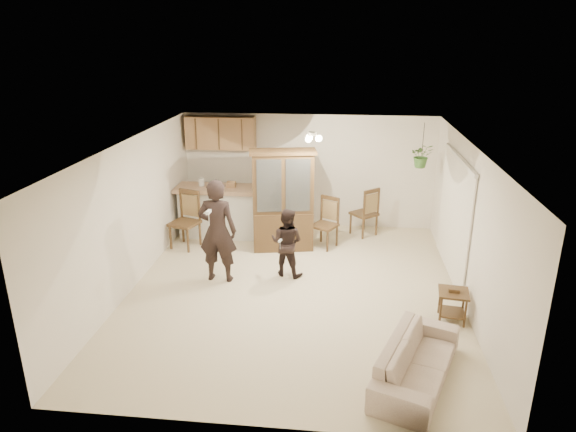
# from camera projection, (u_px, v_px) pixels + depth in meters

# --- Properties ---
(floor) EXTENTS (6.50, 6.50, 0.00)m
(floor) POSITION_uv_depth(u_px,v_px,m) (294.00, 290.00, 8.73)
(floor) COLOR beige
(floor) RESTS_ON ground
(ceiling) EXTENTS (5.50, 6.50, 0.02)m
(ceiling) POSITION_uv_depth(u_px,v_px,m) (294.00, 145.00, 7.89)
(ceiling) COLOR silver
(ceiling) RESTS_ON wall_back
(wall_back) EXTENTS (5.50, 0.02, 2.50)m
(wall_back) POSITION_uv_depth(u_px,v_px,m) (308.00, 171.00, 11.36)
(wall_back) COLOR silver
(wall_back) RESTS_ON ground
(wall_front) EXTENTS (5.50, 0.02, 2.50)m
(wall_front) POSITION_uv_depth(u_px,v_px,m) (263.00, 329.00, 5.26)
(wall_front) COLOR silver
(wall_front) RESTS_ON ground
(wall_left) EXTENTS (0.02, 6.50, 2.50)m
(wall_left) POSITION_uv_depth(u_px,v_px,m) (131.00, 215.00, 8.59)
(wall_left) COLOR silver
(wall_left) RESTS_ON ground
(wall_right) EXTENTS (0.02, 6.50, 2.50)m
(wall_right) POSITION_uv_depth(u_px,v_px,m) (469.00, 228.00, 8.03)
(wall_right) COLOR silver
(wall_right) RESTS_ON ground
(breakfast_bar) EXTENTS (1.60, 0.55, 1.00)m
(breakfast_bar) POSITION_uv_depth(u_px,v_px,m) (219.00, 213.00, 10.95)
(breakfast_bar) COLOR silver
(breakfast_bar) RESTS_ON floor
(bar_top) EXTENTS (1.75, 0.70, 0.08)m
(bar_top) POSITION_uv_depth(u_px,v_px,m) (217.00, 189.00, 10.77)
(bar_top) COLOR tan
(bar_top) RESTS_ON breakfast_bar
(upper_cabinets) EXTENTS (1.50, 0.34, 0.70)m
(upper_cabinets) POSITION_uv_depth(u_px,v_px,m) (221.00, 133.00, 11.10)
(upper_cabinets) COLOR olive
(upper_cabinets) RESTS_ON wall_back
(vertical_blinds) EXTENTS (0.06, 2.30, 2.10)m
(vertical_blinds) POSITION_uv_depth(u_px,v_px,m) (454.00, 217.00, 8.93)
(vertical_blinds) COLOR silver
(vertical_blinds) RESTS_ON wall_right
(ceiling_fixture) EXTENTS (0.36, 0.36, 0.20)m
(ceiling_fixture) POSITION_uv_depth(u_px,v_px,m) (312.00, 137.00, 9.03)
(ceiling_fixture) COLOR #FFEDBF
(ceiling_fixture) RESTS_ON ceiling
(hanging_plant) EXTENTS (0.43, 0.37, 0.48)m
(hanging_plant) POSITION_uv_depth(u_px,v_px,m) (422.00, 156.00, 10.12)
(hanging_plant) COLOR #326026
(hanging_plant) RESTS_ON ceiling
(plant_cord) EXTENTS (0.01, 0.01, 0.65)m
(plant_cord) POSITION_uv_depth(u_px,v_px,m) (423.00, 139.00, 10.02)
(plant_cord) COLOR black
(plant_cord) RESTS_ON ceiling
(sofa) EXTENTS (1.35, 2.01, 0.73)m
(sofa) POSITION_uv_depth(u_px,v_px,m) (418.00, 354.00, 6.35)
(sofa) COLOR beige
(sofa) RESTS_ON floor
(adult) EXTENTS (0.67, 0.46, 1.80)m
(adult) POSITION_uv_depth(u_px,v_px,m) (217.00, 232.00, 8.82)
(adult) COLOR black
(adult) RESTS_ON floor
(child) EXTENTS (0.77, 0.68, 1.35)m
(child) POSITION_uv_depth(u_px,v_px,m) (287.00, 240.00, 9.09)
(child) COLOR black
(child) RESTS_ON floor
(china_hutch) EXTENTS (1.35, 0.72, 2.02)m
(china_hutch) POSITION_uv_depth(u_px,v_px,m) (283.00, 201.00, 10.12)
(china_hutch) COLOR #352113
(china_hutch) RESTS_ON floor
(side_table) EXTENTS (0.49, 0.49, 0.53)m
(side_table) POSITION_uv_depth(u_px,v_px,m) (452.00, 305.00, 7.73)
(side_table) COLOR #352113
(side_table) RESTS_ON floor
(chair_bar) EXTENTS (0.65, 0.65, 1.16)m
(chair_bar) POSITION_uv_depth(u_px,v_px,m) (185.00, 232.00, 10.40)
(chair_bar) COLOR #352113
(chair_bar) RESTS_ON floor
(chair_hutch_left) EXTENTS (0.62, 0.62, 1.03)m
(chair_hutch_left) POSITION_uv_depth(u_px,v_px,m) (324.00, 233.00, 10.42)
(chair_hutch_left) COLOR #352113
(chair_hutch_left) RESTS_ON floor
(chair_hutch_right) EXTENTS (0.67, 0.67, 1.07)m
(chair_hutch_right) POSITION_uv_depth(u_px,v_px,m) (364.00, 221.00, 11.07)
(chair_hutch_right) COLOR #352113
(chair_hutch_right) RESTS_ON floor
(controller_adult) EXTENTS (0.06, 0.16, 0.05)m
(controller_adult) POSITION_uv_depth(u_px,v_px,m) (209.00, 212.00, 8.25)
(controller_adult) COLOR white
(controller_adult) RESTS_ON adult
(controller_child) EXTENTS (0.06, 0.11, 0.03)m
(controller_child) POSITION_uv_depth(u_px,v_px,m) (280.00, 241.00, 8.80)
(controller_child) COLOR white
(controller_child) RESTS_ON child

